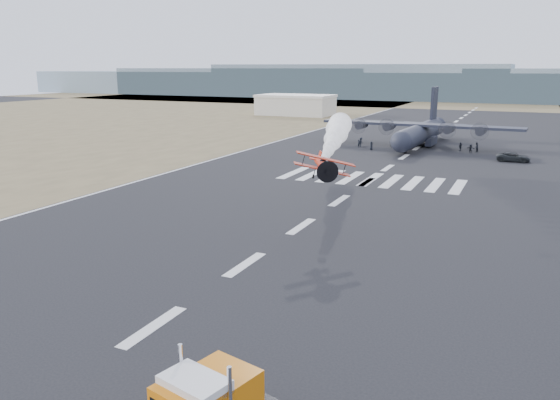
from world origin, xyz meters
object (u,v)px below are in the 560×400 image
Objects in this scene: transport_aircraft at (421,131)px; crew_g at (405,148)px; crew_d at (460,147)px; crew_h at (476,147)px; hangar_left at (296,105)px; support_vehicle at (513,157)px; aerobatic_biplane at (322,165)px; crew_e at (371,146)px; crew_a at (359,143)px; crew_f at (471,149)px; crew_c at (361,142)px; crew_b at (391,142)px.

crew_g is (-0.97, -10.48, -2.06)m from transport_aircraft.
crew_d is 2.86m from crew_h.
hangar_left reaches higher than support_vehicle.
crew_g is (-9.33, -6.11, 0.05)m from crew_d.
aerobatic_biplane is 3.30× the size of crew_e.
crew_a is 0.87× the size of crew_g.
crew_e is at bearing -53.53° from crew_h.
crew_a is (41.21, -64.80, -2.63)m from hangar_left.
aerobatic_biplane reaches higher than support_vehicle.
aerobatic_biplane is (54.88, -123.08, 3.41)m from hangar_left.
crew_e is 1.04× the size of crew_f.
transport_aircraft reaches higher than aerobatic_biplane.
aerobatic_biplane reaches higher than crew_c.
transport_aircraft is 22.27m from support_vehicle.
crew_d is at bearing 5.01° from crew_g.
crew_c is at bearing 77.61° from support_vehicle.
aerobatic_biplane reaches higher than crew_h.
hangar_left is 99.05m from support_vehicle.
transport_aircraft is 6.65m from crew_b.
crew_b is 0.95× the size of crew_g.
crew_e reaches higher than support_vehicle.
aerobatic_biplane is 60.17m from crew_a.
support_vehicle is 3.04× the size of crew_g.
crew_f is at bearing -74.07° from crew_c.
aerobatic_biplane is 3.24× the size of crew_d.
crew_g is at bearing -97.82° from crew_a.
crew_f is at bearing -8.09° from crew_h.
crew_b is 6.20m from crew_c.
crew_c is 20.91m from crew_f.
crew_d reaches higher than crew_f.
crew_b is at bearing -67.09° from crew_d.
crew_f reaches higher than crew_a.
transport_aircraft is at bearing -20.93° from crew_f.
crew_e is (-2.39, -6.24, -0.02)m from crew_b.
support_vehicle is 29.20m from crew_c.
hangar_left is 76.16m from crew_c.
aerobatic_biplane is at bearing -114.14° from crew_g.
crew_d is 16.82m from crew_e.
crew_c reaches higher than crew_b.
transport_aircraft is at bearing -46.01° from crew_a.
crew_e is at bearing 84.90° from aerobatic_biplane.
crew_b is at bearing -13.29° from crew_e.
crew_e is (-15.88, -5.55, -0.02)m from crew_d.
crew_b is at bearing 81.70° from aerobatic_biplane.
crew_g is at bearing -92.53° from transport_aircraft.
crew_g reaches higher than crew_a.
aerobatic_biplane reaches higher than crew_g.
transport_aircraft reaches higher than support_vehicle.
hangar_left reaches higher than crew_h.
crew_c is 21.90m from crew_h.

